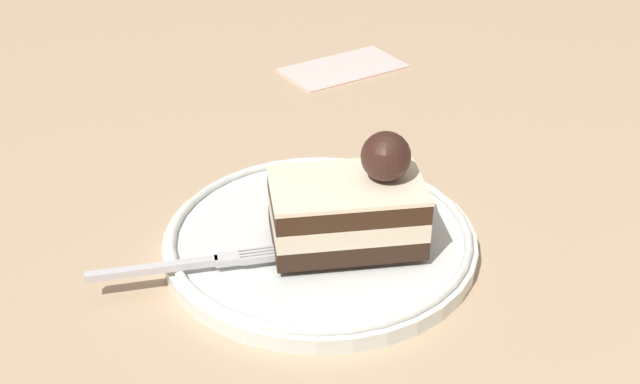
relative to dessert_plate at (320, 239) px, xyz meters
name	(u,v)px	position (x,y,z in m)	size (l,w,h in m)	color
ground_plane	(368,249)	(0.03, 0.02, -0.01)	(2.40, 2.40, 0.00)	tan
dessert_plate	(320,239)	(0.00, 0.00, 0.00)	(0.22, 0.22, 0.02)	silver
cake_slice	(351,206)	(0.02, 0.00, 0.03)	(0.12, 0.11, 0.08)	black
fork	(194,263)	(-0.04, -0.08, 0.01)	(0.09, 0.10, 0.00)	silver
folded_napkin	(343,67)	(-0.16, 0.28, -0.01)	(0.12, 0.07, 0.00)	beige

